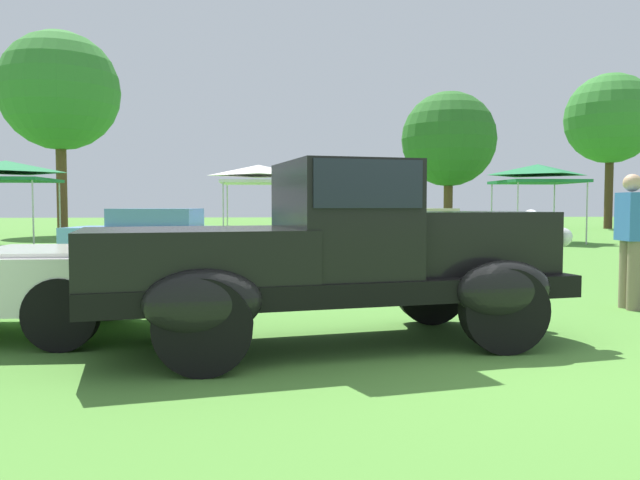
{
  "coord_description": "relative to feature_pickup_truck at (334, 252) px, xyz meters",
  "views": [
    {
      "loc": [
        -1.31,
        -5.45,
        1.31
      ],
      "look_at": [
        -0.57,
        2.86,
        0.84
      ],
      "focal_mm": 35.35,
      "sensor_mm": 36.0,
      "label": 1
    }
  ],
  "objects": [
    {
      "name": "treeline_mid_left",
      "position": [
        8.34,
        24.38,
        3.61
      ],
      "size": [
        4.59,
        4.59,
        6.8
      ],
      "color": "brown",
      "rests_on": "ground_plane"
    },
    {
      "name": "treeline_far_left",
      "position": [
        -9.31,
        22.25,
        5.27
      ],
      "size": [
        5.03,
        5.03,
        8.68
      ],
      "color": "brown",
      "rests_on": "ground_plane"
    },
    {
      "name": "feature_pickup_truck",
      "position": [
        0.0,
        0.0,
        0.0
      ],
      "size": [
        4.61,
        2.46,
        1.7
      ],
      "color": "black",
      "rests_on": "ground_plane"
    },
    {
      "name": "show_car_cream",
      "position": [
        3.1,
        9.25,
        -0.27
      ],
      "size": [
        4.14,
        2.74,
        1.22
      ],
      "color": "beige",
      "rests_on": "ground_plane"
    },
    {
      "name": "canopy_tent_left_field",
      "position": [
        -8.81,
        15.09,
        1.55
      ],
      "size": [
        2.77,
        2.77,
        2.71
      ],
      "color": "#B7B7BC",
      "rests_on": "ground_plane"
    },
    {
      "name": "canopy_tent_right_field",
      "position": [
        8.81,
        15.35,
        1.55
      ],
      "size": [
        2.63,
        2.63,
        2.71
      ],
      "color": "#B7B7BC",
      "rests_on": "ground_plane"
    },
    {
      "name": "spectator_by_row",
      "position": [
        3.92,
        1.69,
        0.05
      ],
      "size": [
        0.27,
        0.42,
        1.69
      ],
      "color": "#7F7056",
      "rests_on": "ground_plane"
    },
    {
      "name": "ground_plane",
      "position": [
        0.66,
        -0.33,
        -0.87
      ],
      "size": [
        120.0,
        120.0,
        0.0
      ],
      "primitive_type": "plane",
      "color": "#4C8433"
    },
    {
      "name": "treeline_center",
      "position": [
        18.06,
        26.99,
        5.07
      ],
      "size": [
        4.83,
        4.83,
        8.38
      ],
      "color": "#47331E",
      "rests_on": "ground_plane"
    },
    {
      "name": "show_car_skyblue",
      "position": [
        -2.97,
        8.89,
        -0.27
      ],
      "size": [
        4.45,
        2.24,
        1.22
      ],
      "color": "#669EDB",
      "rests_on": "ground_plane"
    },
    {
      "name": "canopy_tent_center_field",
      "position": [
        -0.82,
        16.59,
        1.55
      ],
      "size": [
        2.62,
        2.62,
        2.71
      ],
      "color": "#B7B7BC",
      "rests_on": "ground_plane"
    }
  ]
}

